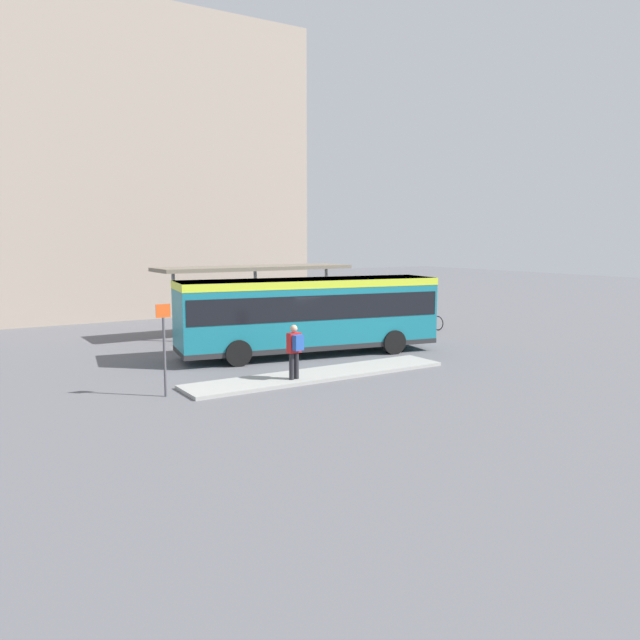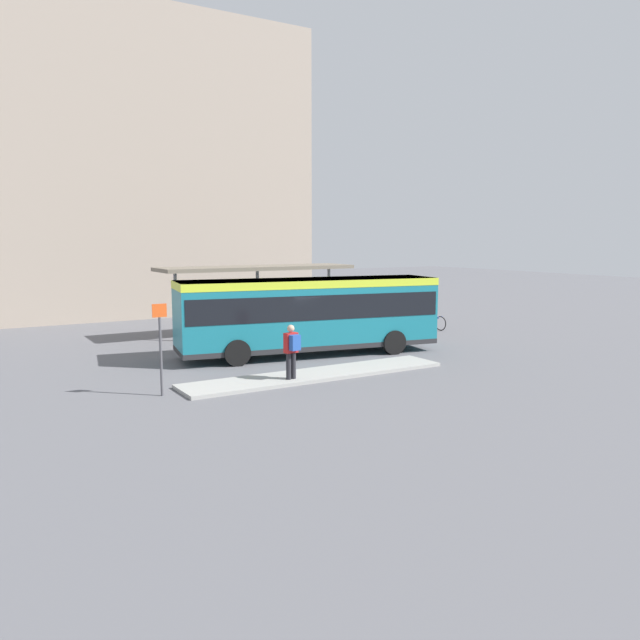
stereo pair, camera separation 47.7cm
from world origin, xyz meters
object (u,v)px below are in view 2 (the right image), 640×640
city_bus (309,311)px  bicycle_red (426,321)px  pedestrian_waiting (292,348)px  bicycle_white (410,319)px  bicycle_blue (433,322)px  potted_planter_near_shelter (353,321)px  platform_sign (161,345)px

city_bus → bicycle_red: size_ratio=6.89×
pedestrian_waiting → bicycle_white: 14.85m
bicycle_blue → bicycle_white: bicycle_blue is taller
pedestrian_waiting → potted_planter_near_shelter: bearing=-52.5°
potted_planter_near_shelter → platform_sign: 14.15m
bicycle_blue → potted_planter_near_shelter: (-4.32, 1.05, 0.23)m
city_bus → pedestrian_waiting: 5.09m
pedestrian_waiting → bicycle_white: size_ratio=1.08×
bicycle_red → bicycle_white: size_ratio=0.94×
city_bus → bicycle_red: (9.44, 3.70, -1.47)m
bicycle_red → bicycle_white: bearing=32.2°
pedestrian_waiting → platform_sign: platform_sign is taller
bicycle_blue → bicycle_red: (0.28, 0.87, -0.04)m
bicycle_red → bicycle_white: (-0.38, 0.87, 0.02)m
potted_planter_near_shelter → platform_sign: (-12.03, -7.40, 0.95)m
platform_sign → potted_planter_near_shelter: bearing=31.6°
pedestrian_waiting → city_bus: bearing=-44.5°
bicycle_red → potted_planter_near_shelter: size_ratio=1.34×
city_bus → bicycle_red: bearing=31.5°
city_bus → pedestrian_waiting: (-3.01, -4.05, -0.66)m
pedestrian_waiting → bicycle_red: pedestrian_waiting is taller
bicycle_red → platform_sign: platform_sign is taller
city_bus → bicycle_blue: size_ratio=6.16×
pedestrian_waiting → potted_planter_near_shelter: size_ratio=1.53×
bicycle_blue → potted_planter_near_shelter: size_ratio=1.50×
bicycle_white → bicycle_red: bearing=-149.8°
city_bus → pedestrian_waiting: city_bus is taller
pedestrian_waiting → platform_sign: bearing=74.8°
city_bus → bicycle_blue: city_bus is taller
potted_planter_near_shelter → platform_sign: platform_sign is taller
pedestrian_waiting → potted_planter_near_shelter: 11.17m
bicycle_red → platform_sign: 18.17m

